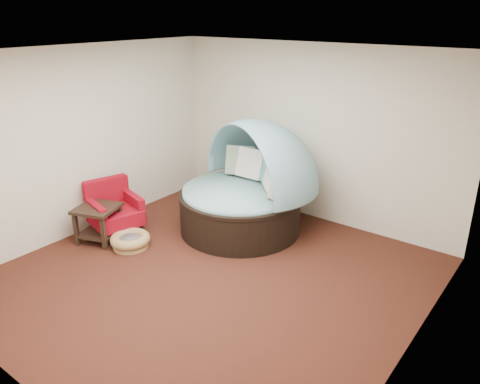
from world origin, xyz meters
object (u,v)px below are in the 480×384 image
Objects in this scene: canopy_daybed at (246,181)px; red_armchair at (114,209)px; pet_basket at (130,240)px; side_table at (98,219)px.

canopy_daybed reaches higher than red_armchair.
side_table is at bearing -165.05° from pet_basket.
red_armchair is 0.34m from side_table.
pet_basket is 0.67m from red_armchair.
red_armchair reaches higher than side_table.
red_armchair is at bearing 98.79° from side_table.
pet_basket is 1.03× the size of side_table.
side_table is (-0.52, -0.14, 0.25)m from pet_basket.
canopy_daybed is 2.09m from red_armchair.
pet_basket is (-0.96, -1.54, -0.70)m from canopy_daybed.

